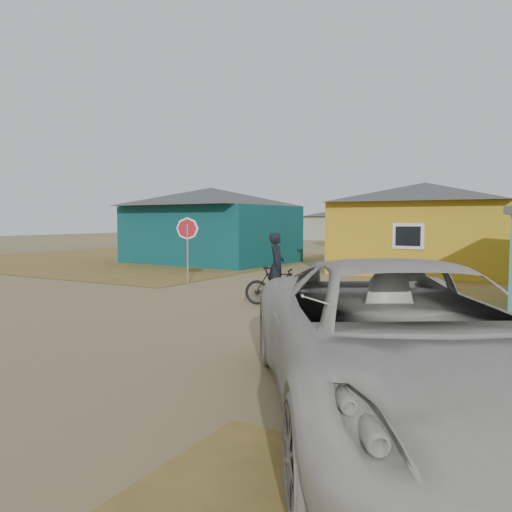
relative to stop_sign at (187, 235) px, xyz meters
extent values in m
plane|color=olive|center=(3.66, -5.14, -1.74)|extent=(120.00, 120.00, 0.00)
cube|color=olive|center=(-10.34, 7.86, -1.74)|extent=(20.00, 18.00, 0.00)
cube|color=#0B3A3F|center=(-4.84, 8.36, -0.24)|extent=(8.40, 6.54, 3.00)
pyramid|color=#363638|center=(-4.84, 8.36, 1.76)|extent=(8.93, 7.08, 1.00)
cube|color=gold|center=(6.16, 8.86, -0.24)|extent=(7.21, 6.24, 3.00)
pyramid|color=#363638|center=(6.16, 8.86, 1.71)|extent=(7.72, 6.76, 0.90)
cube|color=silver|center=(6.16, 5.83, -0.09)|extent=(1.20, 0.06, 1.00)
cube|color=black|center=(6.16, 5.80, -0.09)|extent=(0.95, 0.04, 0.75)
cube|color=gray|center=(-2.34, 28.86, -0.34)|extent=(6.49, 5.60, 2.80)
pyramid|color=#363638|center=(-2.34, 28.86, 1.46)|extent=(7.04, 6.15, 0.80)
cube|color=gray|center=(-10.34, 40.86, -0.39)|extent=(5.75, 5.28, 2.70)
pyramid|color=#363638|center=(-10.34, 40.86, 1.31)|extent=(6.28, 5.81, 0.70)
cylinder|color=gray|center=(0.00, 0.00, -0.68)|extent=(0.06, 0.06, 2.12)
imported|color=black|center=(4.55, -2.06, -1.23)|extent=(1.78, 1.02, 1.03)
imported|color=black|center=(4.55, -2.06, -0.65)|extent=(0.59, 0.72, 1.69)
imported|color=#B2B2AE|center=(9.32, -8.17, -0.85)|extent=(5.96, 7.07, 1.80)
camera|label=1|loc=(10.61, -13.76, 0.52)|focal=35.00mm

